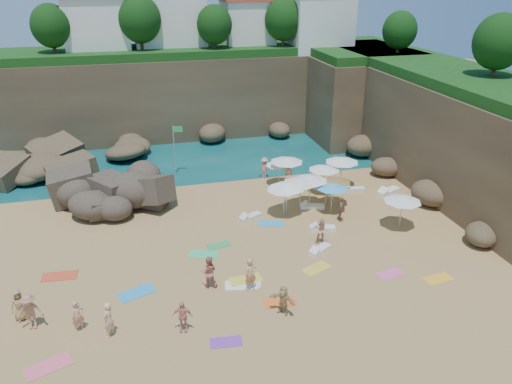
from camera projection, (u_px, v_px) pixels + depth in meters
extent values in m
plane|color=tan|center=(237.00, 242.00, 31.62)|extent=(120.00, 120.00, 0.00)
plane|color=#0C4751|center=(182.00, 119.00, 58.18)|extent=(120.00, 120.00, 0.00)
cube|color=brown|center=(204.00, 93.00, 52.59)|extent=(44.00, 8.00, 8.00)
cube|color=brown|center=(439.00, 126.00, 41.42)|extent=(8.00, 30.00, 8.00)
cube|color=brown|center=(355.00, 95.00, 51.59)|extent=(10.00, 12.00, 8.00)
cube|color=white|center=(98.00, 28.00, 48.46)|extent=(6.00, 5.00, 5.50)
cube|color=white|center=(169.00, 20.00, 50.74)|extent=(7.00, 6.00, 6.50)
cube|color=white|center=(247.00, 26.00, 51.98)|extent=(5.00, 5.00, 5.00)
cube|color=white|center=(317.00, 21.00, 51.61)|extent=(6.00, 6.00, 6.00)
sphere|color=#11380F|center=(51.00, 26.00, 45.59)|extent=(3.60, 3.60, 3.60)
sphere|color=#11380F|center=(140.00, 19.00, 47.26)|extent=(4.05, 4.05, 4.05)
sphere|color=#11380F|center=(214.00, 25.00, 48.20)|extent=(3.42, 3.42, 3.42)
sphere|color=#11380F|center=(284.00, 19.00, 49.66)|extent=(3.78, 3.78, 3.78)
sphere|color=#11380F|center=(400.00, 30.00, 45.75)|extent=(3.15, 3.15, 3.15)
sphere|color=#11380F|center=(499.00, 42.00, 35.19)|extent=(3.60, 3.60, 3.60)
cylinder|color=white|center=(10.00, 103.00, 52.86)|extent=(0.10, 0.10, 6.00)
cylinder|color=white|center=(25.00, 102.00, 53.20)|extent=(0.10, 0.10, 6.00)
cylinder|color=white|center=(40.00, 101.00, 53.54)|extent=(0.10, 0.10, 6.00)
cylinder|color=silver|center=(174.00, 150.00, 41.55)|extent=(0.08, 0.08, 4.23)
cube|color=green|center=(178.00, 129.00, 40.93)|extent=(0.73, 0.22, 0.48)
cylinder|color=silver|center=(279.00, 174.00, 39.82)|extent=(0.06, 0.06, 1.89)
cone|color=white|center=(279.00, 163.00, 39.45)|extent=(2.12, 2.12, 0.32)
cylinder|color=silver|center=(323.00, 180.00, 38.33)|extent=(0.06, 0.06, 2.13)
cone|color=white|center=(324.00, 168.00, 37.92)|extent=(2.39, 2.39, 0.36)
cylinder|color=silver|center=(300.00, 194.00, 35.70)|extent=(0.07, 0.07, 2.26)
cone|color=silver|center=(301.00, 180.00, 35.27)|extent=(2.53, 2.53, 0.39)
cylinder|color=silver|center=(286.00, 173.00, 39.40)|extent=(0.07, 0.07, 2.34)
cone|color=silver|center=(287.00, 160.00, 38.94)|extent=(2.63, 2.63, 0.40)
cylinder|color=silver|center=(341.00, 173.00, 39.34)|extent=(0.07, 0.07, 2.35)
cone|color=white|center=(342.00, 160.00, 38.89)|extent=(2.64, 2.64, 0.40)
cylinder|color=silver|center=(325.00, 196.00, 35.79)|extent=(0.06, 0.06, 1.91)
cone|color=silver|center=(326.00, 185.00, 35.42)|extent=(2.14, 2.14, 0.33)
cylinder|color=silver|center=(334.00, 193.00, 36.21)|extent=(0.06, 0.06, 2.07)
cone|color=red|center=(335.00, 180.00, 35.81)|extent=(2.33, 2.33, 0.35)
cylinder|color=silver|center=(287.00, 200.00, 34.86)|extent=(0.07, 0.07, 2.26)
cone|color=white|center=(287.00, 186.00, 34.43)|extent=(2.53, 2.53, 0.39)
cylinder|color=silver|center=(310.00, 192.00, 36.08)|extent=(0.07, 0.07, 2.27)
cone|color=white|center=(310.00, 178.00, 35.64)|extent=(2.55, 2.55, 0.39)
cylinder|color=silver|center=(284.00, 201.00, 34.75)|extent=(0.06, 0.06, 2.20)
cone|color=silver|center=(284.00, 187.00, 34.32)|extent=(2.47, 2.47, 0.38)
cylinder|color=silver|center=(332.00, 198.00, 35.31)|extent=(0.06, 0.06, 2.05)
cone|color=#40A1DB|center=(332.00, 186.00, 34.91)|extent=(2.30, 2.30, 0.35)
cylinder|color=silver|center=(401.00, 213.00, 33.00)|extent=(0.06, 0.06, 2.20)
cone|color=silver|center=(403.00, 199.00, 32.57)|extent=(2.46, 2.46, 0.37)
cube|color=silver|center=(251.00, 217.00, 34.62)|extent=(1.77, 1.27, 0.26)
cube|color=silver|center=(354.00, 189.00, 39.00)|extent=(1.78, 0.82, 0.27)
cube|color=white|center=(389.00, 192.00, 38.55)|extent=(2.13, 1.41, 0.31)
cube|color=white|center=(312.00, 206.00, 36.15)|extent=(1.82, 1.02, 0.27)
cube|color=white|center=(322.00, 228.00, 33.10)|extent=(1.76, 0.93, 0.26)
cube|color=white|center=(320.00, 250.00, 30.56)|extent=(1.66, 1.33, 0.25)
cube|color=#2794D4|center=(137.00, 293.00, 26.66)|extent=(2.12, 1.62, 0.03)
cube|color=#F35E71|center=(48.00, 366.00, 21.69)|extent=(2.11, 1.57, 0.03)
cube|color=orange|center=(280.00, 302.00, 25.89)|extent=(1.82, 1.02, 0.03)
cube|color=#38C56F|center=(204.00, 254.00, 30.27)|extent=(2.03, 1.49, 0.03)
cube|color=yellow|center=(246.00, 280.00, 27.78)|extent=(1.92, 1.11, 0.03)
cube|color=silver|center=(245.00, 282.00, 27.55)|extent=(1.95, 1.41, 0.03)
cube|color=purple|center=(226.00, 342.00, 23.12)|extent=(1.55, 0.89, 0.03)
cube|color=#D04524|center=(60.00, 276.00, 28.10)|extent=(1.99, 1.11, 0.03)
cube|color=#279BD2|center=(271.00, 224.00, 33.97)|extent=(1.95, 1.39, 0.03)
cube|color=#ED5C9A|center=(390.00, 274.00, 28.32)|extent=(1.72, 1.12, 0.03)
cube|color=yellow|center=(438.00, 279.00, 27.87)|extent=(1.76, 1.03, 0.03)
cube|color=green|center=(219.00, 245.00, 31.27)|extent=(1.61, 1.01, 0.03)
cube|color=gold|center=(316.00, 268.00, 28.84)|extent=(1.93, 1.49, 0.03)
cube|color=white|center=(241.00, 285.00, 27.31)|extent=(1.92, 1.21, 0.03)
imported|color=tan|center=(78.00, 316.00, 23.56)|extent=(0.72, 0.63, 1.66)
imported|color=#BA6D5D|center=(209.00, 272.00, 26.85)|extent=(1.03, 0.88, 1.86)
imported|color=tan|center=(264.00, 168.00, 41.23)|extent=(1.22, 1.00, 1.76)
imported|color=#9A674D|center=(341.00, 209.00, 34.09)|extent=(0.74, 1.10, 1.74)
imported|color=tan|center=(288.00, 180.00, 38.66)|extent=(0.87, 1.07, 1.92)
imported|color=tan|center=(133.00, 184.00, 38.43)|extent=(1.42, 0.56, 1.50)
imported|color=#F0BE88|center=(108.00, 320.00, 23.19)|extent=(0.73, 0.80, 1.83)
imported|color=#AB7555|center=(33.00, 324.00, 23.94)|extent=(1.36, 1.97, 0.50)
imported|color=#E49381|center=(183.00, 327.00, 23.79)|extent=(1.40, 1.84, 0.40)
imported|color=#A48152|center=(22.00, 316.00, 24.55)|extent=(1.41, 1.86, 0.45)
imported|color=tan|center=(283.00, 310.00, 25.01)|extent=(2.08, 2.08, 0.41)
imported|color=tan|center=(251.00, 286.00, 26.84)|extent=(1.11, 1.98, 0.45)
imported|color=#DDA07D|center=(321.00, 239.00, 31.42)|extent=(1.33, 1.82, 0.62)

